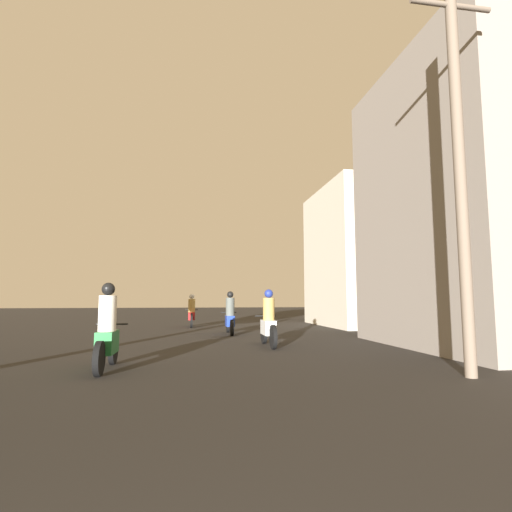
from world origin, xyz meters
TOP-DOWN VIEW (x-y plane):
  - motorcycle_green at (-1.55, 8.32)m, footprint 0.60×1.87m
  - motorcycle_white at (2.12, 11.46)m, footprint 0.60×1.97m
  - motorcycle_blue at (1.44, 15.42)m, footprint 0.60×2.07m
  - motorcycle_red at (0.04, 19.50)m, footprint 0.60×1.92m
  - building_right_near at (7.57, 10.23)m, footprint 4.02×6.26m
  - building_right_far at (9.07, 19.09)m, footprint 5.58×6.16m
  - utility_pole_near at (4.61, 6.59)m, footprint 1.60×0.20m

SIDE VIEW (x-z plane):
  - motorcycle_red at x=0.04m, z-range -0.15..1.38m
  - motorcycle_white at x=2.12m, z-range -0.16..1.41m
  - motorcycle_blue at x=1.44m, z-range -0.15..1.43m
  - motorcycle_green at x=-1.55m, z-range -0.16..1.45m
  - building_right_far at x=9.07m, z-range 0.00..6.76m
  - utility_pole_near at x=4.61m, z-range 0.16..7.36m
  - building_right_near at x=7.57m, z-range 0.00..8.02m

